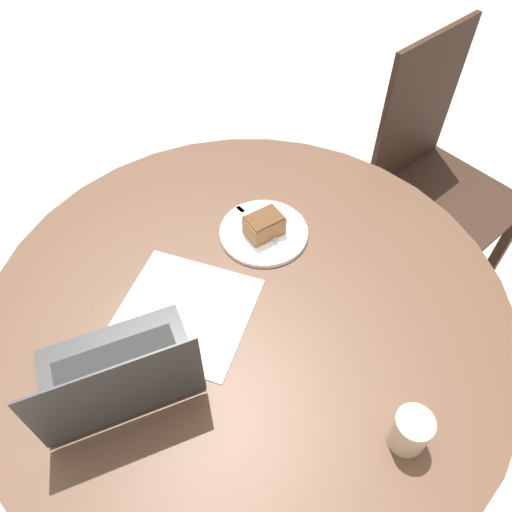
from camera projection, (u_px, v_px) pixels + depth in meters
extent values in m
plane|color=#B7AD9E|center=(250.00, 419.00, 1.71)|extent=(12.00, 12.00, 0.00)
cylinder|color=#4C3323|center=(250.00, 418.00, 1.70)|extent=(0.46, 0.46, 0.02)
cylinder|color=#4C3323|center=(249.00, 373.00, 1.44)|extent=(0.11, 0.11, 0.66)
cylinder|color=#4C3323|center=(247.00, 306.00, 1.17)|extent=(1.23, 1.23, 0.03)
cube|color=black|center=(447.00, 200.00, 1.72)|extent=(0.59, 0.59, 0.02)
cube|color=black|center=(419.00, 108.00, 1.62)|extent=(0.33, 0.24, 0.51)
cube|color=black|center=(501.00, 249.00, 1.90)|extent=(0.05, 0.05, 0.45)
cube|color=black|center=(440.00, 304.00, 1.74)|extent=(0.05, 0.05, 0.45)
cube|color=black|center=(419.00, 196.00, 2.08)|extent=(0.05, 0.05, 0.45)
cube|color=black|center=(357.00, 241.00, 1.92)|extent=(0.05, 0.05, 0.45)
cube|color=white|center=(185.00, 311.00, 1.14)|extent=(0.38, 0.38, 0.00)
cylinder|color=white|center=(264.00, 232.00, 1.29)|extent=(0.23, 0.23, 0.01)
cube|color=brown|center=(264.00, 226.00, 1.26)|extent=(0.11, 0.10, 0.05)
cube|color=#4D311C|center=(264.00, 218.00, 1.24)|extent=(0.11, 0.09, 0.00)
cube|color=silver|center=(258.00, 225.00, 1.30)|extent=(0.11, 0.15, 0.00)
cube|color=silver|center=(240.00, 210.00, 1.33)|extent=(0.04, 0.04, 0.00)
cylinder|color=#C6AD89|center=(410.00, 431.00, 0.92)|extent=(0.07, 0.07, 0.09)
cube|color=#2D2D2D|center=(118.00, 369.00, 1.04)|extent=(0.36, 0.29, 0.02)
cube|color=black|center=(117.00, 367.00, 1.03)|extent=(0.28, 0.19, 0.00)
cube|color=#2D2D2D|center=(119.00, 394.00, 0.89)|extent=(0.30, 0.09, 0.20)
cube|color=black|center=(119.00, 393.00, 0.90)|extent=(0.28, 0.09, 0.18)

